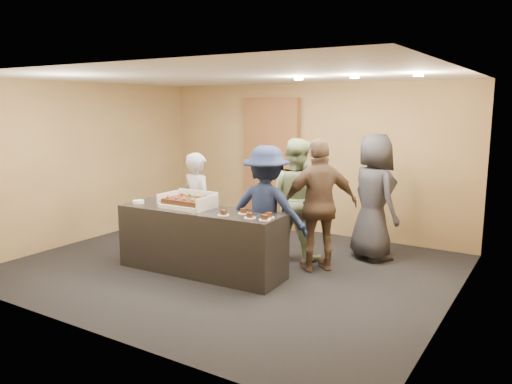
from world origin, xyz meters
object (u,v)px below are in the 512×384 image
Objects in this scene: cake_box at (189,204)px; sheet_cake at (188,201)px; person_sage_man at (295,199)px; plate_stack at (138,202)px; serving_counter at (201,241)px; person_brown_extra at (320,205)px; person_server_grey at (198,207)px; storage_cabinet at (272,164)px; person_dark_suit at (374,197)px; person_navy_man at (266,211)px.

cake_box is 0.06m from sheet_cake.
plate_stack is at bearing 39.40° from person_sage_man.
plate_stack is (-0.82, -0.13, -0.08)m from sheet_cake.
person_sage_man is (0.78, 1.33, 0.46)m from serving_counter.
cake_box is 1.84m from person_brown_extra.
cake_box is 0.44× the size of person_server_grey.
person_sage_man is at bearing -127.85° from person_server_grey.
person_server_grey reaches higher than sheet_cake.
person_sage_man is (1.28, -1.49, -0.31)m from storage_cabinet.
person_sage_man is 0.68m from person_brown_extra.
storage_cabinet reaches higher than person_brown_extra.
plate_stack is (-0.82, -0.16, -0.03)m from cake_box.
cake_box is 1.64m from person_sage_man.
person_sage_man is (1.83, 1.46, -0.01)m from plate_stack.
person_brown_extra is at bearing -45.00° from storage_cabinet.
person_server_grey is (0.64, 0.58, -0.11)m from plate_stack.
sheet_cake is at bearing 53.66° from person_sage_man.
person_dark_suit is at bearing -21.88° from storage_cabinet.
person_server_grey is 1.83m from person_brown_extra.
person_dark_suit reaches higher than serving_counter.
person_brown_extra is (1.58, 0.96, -0.06)m from sheet_cake.
storage_cabinet is 1.31× the size of person_brown_extra.
person_sage_man reaches higher than plate_stack.
plate_stack is 1.93m from person_navy_man.
storage_cabinet is at bearing -88.49° from person_brown_extra.
person_server_grey is at bearing 128.94° from serving_counter.
sheet_cake is 0.33× the size of person_sage_man.
person_brown_extra reaches higher than person_navy_man.
serving_counter is 3.94× the size of sheet_cake.
person_brown_extra is 0.98× the size of person_dark_suit.
person_dark_suit reaches higher than person_brown_extra.
person_navy_man is at bearing -61.42° from storage_cabinet.
person_server_grey reaches higher than cake_box.
cake_box is 2.76m from person_dark_suit.
serving_counter is at bearing 18.92° from person_navy_man.
person_sage_man is 0.88m from person_navy_man.
serving_counter is 0.59m from sheet_cake.
person_sage_man is (1.18, 0.88, 0.10)m from person_server_grey.
person_navy_man is 1.77m from person_dark_suit.
person_dark_suit reaches higher than plate_stack.
person_brown_extra reaches higher than plate_stack.
serving_counter is 2.96m from storage_cabinet.
sheet_cake is 0.32× the size of person_brown_extra.
storage_cabinet is 2.51m from person_dark_suit.
sheet_cake reaches higher than serving_counter.
sheet_cake is 0.83m from plate_stack.
serving_counter is 0.55m from cake_box.
cake_box is (0.27, -2.79, -0.28)m from storage_cabinet.
cake_box is 0.39× the size of person_sage_man.
person_brown_extra is at bearing 30.58° from cake_box.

